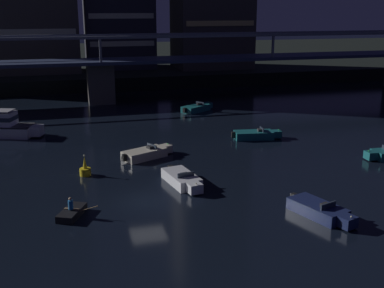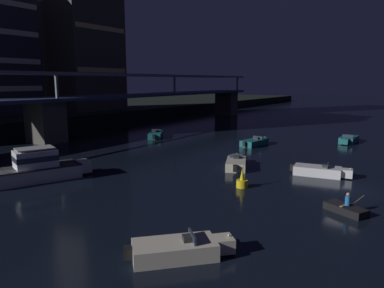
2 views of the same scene
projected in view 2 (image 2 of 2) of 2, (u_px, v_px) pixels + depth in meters
The scene contains 12 objects.
ground_plane at pixel (345, 190), 27.39m from camera, with size 400.00×400.00×0.00m, color black.
river_bridge at pixel (45, 108), 47.88m from camera, with size 105.43×6.40×9.38m.
tower_east_tall at pixel (82, 8), 72.86m from camera, with size 13.35×10.75×41.44m.
cabin_cruiser_near_left at pixel (33, 169), 29.61m from camera, with size 9.30×5.22×2.79m.
speedboat_near_center at pixel (179, 249), 16.83m from camera, with size 4.48×4.29×1.16m.
speedboat_mid_left at pixel (349, 140), 48.42m from camera, with size 5.21×1.90×1.16m.
speedboat_mid_center at pixel (236, 163), 34.41m from camera, with size 4.98×3.32×1.16m.
speedboat_mid_right at pixel (320, 171), 31.47m from camera, with size 2.46×5.23×1.16m.
speedboat_far_left at pixel (255, 142), 46.17m from camera, with size 5.23×2.31×1.16m.
speedboat_far_center at pixel (156, 135), 52.66m from camera, with size 4.78×3.82×1.16m.
channel_buoy at pixel (242, 181), 27.95m from camera, with size 0.90×0.90×1.76m.
dinghy_with_paddler at pixel (346, 209), 22.55m from camera, with size 2.70×2.82×1.36m.
Camera 2 is at (-28.36, -5.30, 8.20)m, focal length 33.55 mm.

